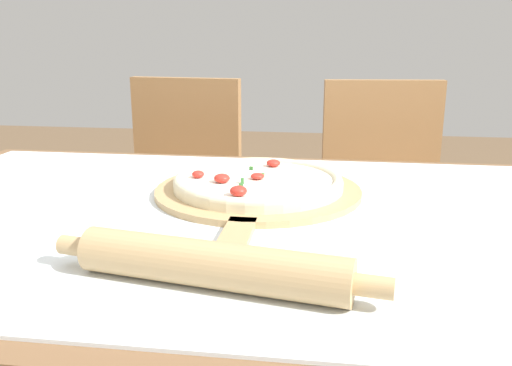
{
  "coord_description": "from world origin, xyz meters",
  "views": [
    {
      "loc": [
        0.18,
        -0.89,
        1.05
      ],
      "look_at": [
        0.04,
        0.09,
        0.77
      ],
      "focal_mm": 38.0,
      "sensor_mm": 36.0,
      "label": 1
    }
  ],
  "objects_px": {
    "pizza": "(258,181)",
    "rolling_pin": "(212,265)",
    "chair_right": "(383,203)",
    "chair_left": "(179,194)",
    "pizza_peel": "(257,193)"
  },
  "relations": [
    {
      "from": "chair_left",
      "to": "rolling_pin",
      "type": "bearing_deg",
      "value": -65.75
    },
    {
      "from": "chair_left",
      "to": "pizza",
      "type": "bearing_deg",
      "value": -56.09
    },
    {
      "from": "pizza",
      "to": "rolling_pin",
      "type": "distance_m",
      "value": 0.41
    },
    {
      "from": "chair_left",
      "to": "pizza_peel",
      "type": "bearing_deg",
      "value": -56.59
    },
    {
      "from": "pizza",
      "to": "rolling_pin",
      "type": "relative_size",
      "value": 0.76
    },
    {
      "from": "pizza",
      "to": "chair_right",
      "type": "distance_m",
      "value": 0.79
    },
    {
      "from": "pizza_peel",
      "to": "rolling_pin",
      "type": "xyz_separation_m",
      "value": [
        -0.0,
        -0.39,
        0.02
      ]
    },
    {
      "from": "pizza_peel",
      "to": "pizza",
      "type": "height_order",
      "value": "pizza"
    },
    {
      "from": "rolling_pin",
      "to": "chair_left",
      "type": "bearing_deg",
      "value": 108.29
    },
    {
      "from": "pizza_peel",
      "to": "rolling_pin",
      "type": "relative_size",
      "value": 1.3
    },
    {
      "from": "chair_right",
      "to": "chair_left",
      "type": "bearing_deg",
      "value": 174.12
    },
    {
      "from": "pizza",
      "to": "chair_right",
      "type": "relative_size",
      "value": 0.36
    },
    {
      "from": "chair_left",
      "to": "chair_right",
      "type": "xyz_separation_m",
      "value": [
        0.67,
        0.0,
        0.0
      ]
    },
    {
      "from": "pizza_peel",
      "to": "chair_left",
      "type": "xyz_separation_m",
      "value": [
        -0.36,
        0.69,
        -0.22
      ]
    },
    {
      "from": "pizza",
      "to": "chair_left",
      "type": "relative_size",
      "value": 0.36
    }
  ]
}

